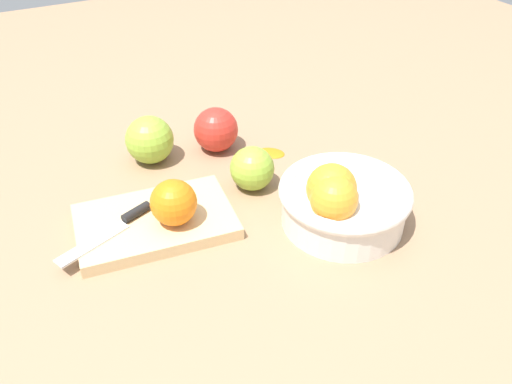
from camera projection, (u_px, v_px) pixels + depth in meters
ground_plane at (249, 205)px, 0.82m from camera, size 2.40×2.40×0.00m
bowl at (342, 200)px, 0.76m from camera, size 0.19×0.19×0.11m
cutting_board at (155, 222)px, 0.78m from camera, size 0.24×0.17×0.02m
orange_on_board at (174, 203)px, 0.74m from camera, size 0.07×0.07×0.07m
knife at (118, 224)px, 0.75m from camera, size 0.15×0.07×0.01m
apple_front_right at (150, 140)px, 0.90m from camera, size 0.08×0.08×0.08m
apple_front_center at (252, 168)px, 0.84m from camera, size 0.07×0.07×0.07m
apple_front_center_2 at (216, 130)px, 0.94m from camera, size 0.08×0.08×0.08m
citrus_peel at (271, 151)px, 0.94m from camera, size 0.06×0.06×0.01m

